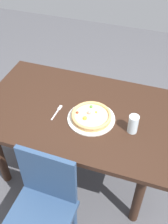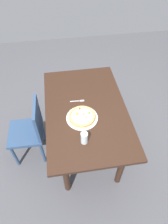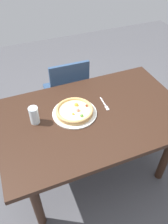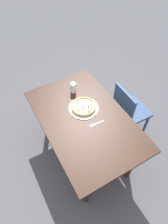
{
  "view_description": "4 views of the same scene",
  "coord_description": "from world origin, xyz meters",
  "px_view_note": "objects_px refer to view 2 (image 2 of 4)",
  "views": [
    {
      "loc": [
        0.51,
        -1.36,
        2.1
      ],
      "look_at": [
        0.06,
        -0.03,
        0.77
      ],
      "focal_mm": 43.01,
      "sensor_mm": 36.0,
      "label": 1
    },
    {
      "loc": [
        1.43,
        -0.24,
        2.36
      ],
      "look_at": [
        0.06,
        -0.03,
        0.77
      ],
      "focal_mm": 31.03,
      "sensor_mm": 36.0,
      "label": 2
    },
    {
      "loc": [
        0.53,
        1.12,
        1.92
      ],
      "look_at": [
        0.06,
        -0.03,
        0.77
      ],
      "focal_mm": 35.94,
      "sensor_mm": 36.0,
      "label": 3
    },
    {
      "loc": [
        -1.13,
        0.64,
        2.44
      ],
      "look_at": [
        0.06,
        -0.03,
        0.77
      ],
      "focal_mm": 30.97,
      "sensor_mm": 36.0,
      "label": 4
    }
  ],
  "objects_px": {
    "pizza": "(82,116)",
    "dining_table": "(86,114)",
    "drinking_glass": "(84,138)",
    "chair_near": "(30,130)",
    "plate": "(82,118)",
    "fork": "(78,101)"
  },
  "relations": [
    {
      "from": "pizza",
      "to": "dining_table",
      "type": "bearing_deg",
      "value": 154.24
    },
    {
      "from": "pizza",
      "to": "drinking_glass",
      "type": "bearing_deg",
      "value": -4.33
    },
    {
      "from": "dining_table",
      "to": "chair_near",
      "type": "relative_size",
      "value": 1.64
    },
    {
      "from": "plate",
      "to": "pizza",
      "type": "xyz_separation_m",
      "value": [
        -0.0,
        0.0,
        0.03
      ]
    },
    {
      "from": "dining_table",
      "to": "fork",
      "type": "height_order",
      "value": "fork"
    },
    {
      "from": "chair_near",
      "to": "fork",
      "type": "xyz_separation_m",
      "value": [
        -0.13,
        0.6,
        0.27
      ]
    },
    {
      "from": "plate",
      "to": "drinking_glass",
      "type": "relative_size",
      "value": 2.51
    },
    {
      "from": "dining_table",
      "to": "pizza",
      "type": "relative_size",
      "value": 5.02
    },
    {
      "from": "dining_table",
      "to": "chair_near",
      "type": "distance_m",
      "value": 0.69
    },
    {
      "from": "fork",
      "to": "plate",
      "type": "bearing_deg",
      "value": -85.78
    },
    {
      "from": "dining_table",
      "to": "plate",
      "type": "bearing_deg",
      "value": -25.68
    },
    {
      "from": "pizza",
      "to": "drinking_glass",
      "type": "distance_m",
      "value": 0.3
    },
    {
      "from": "plate",
      "to": "drinking_glass",
      "type": "distance_m",
      "value": 0.31
    },
    {
      "from": "plate",
      "to": "drinking_glass",
      "type": "xyz_separation_m",
      "value": [
        0.3,
        -0.02,
        0.06
      ]
    },
    {
      "from": "pizza",
      "to": "fork",
      "type": "relative_size",
      "value": 1.73
    },
    {
      "from": "dining_table",
      "to": "fork",
      "type": "bearing_deg",
      "value": -152.33
    },
    {
      "from": "dining_table",
      "to": "plate",
      "type": "xyz_separation_m",
      "value": [
        0.13,
        -0.06,
        0.11
      ]
    },
    {
      "from": "fork",
      "to": "pizza",
      "type": "bearing_deg",
      "value": -85.76
    },
    {
      "from": "drinking_glass",
      "to": "chair_near",
      "type": "bearing_deg",
      "value": -126.18
    },
    {
      "from": "plate",
      "to": "dining_table",
      "type": "bearing_deg",
      "value": 154.32
    },
    {
      "from": "plate",
      "to": "pizza",
      "type": "relative_size",
      "value": 1.19
    },
    {
      "from": "plate",
      "to": "pizza",
      "type": "bearing_deg",
      "value": 174.64
    }
  ]
}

